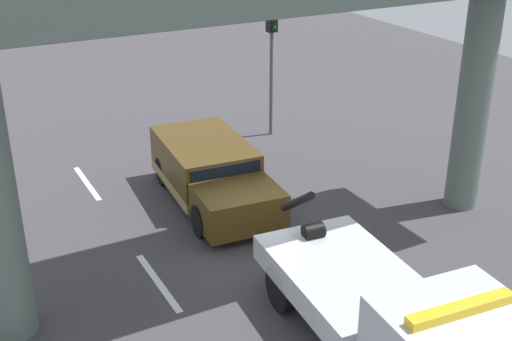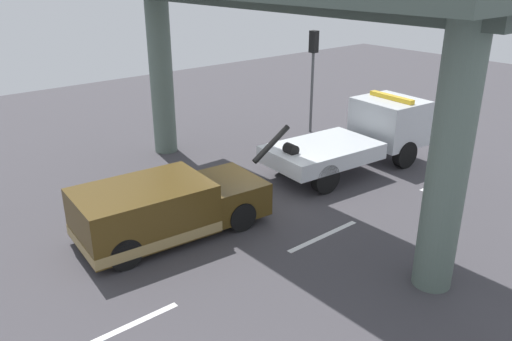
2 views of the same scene
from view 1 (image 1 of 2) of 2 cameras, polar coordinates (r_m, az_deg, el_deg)
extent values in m
cube|color=#423F44|center=(16.42, 1.02, -7.09)|extent=(60.00, 40.00, 0.10)
cube|color=silver|center=(20.50, -14.28, -1.05)|extent=(2.60, 0.16, 0.01)
cube|color=silver|center=(15.41, -8.38, -9.44)|extent=(2.60, 0.16, 0.01)
cube|color=silver|center=(13.80, 7.61, -9.17)|extent=(4.03, 2.71, 0.55)
cube|color=maroon|center=(14.43, 11.76, -8.29)|extent=(3.64, 0.33, 0.20)
cylinder|color=black|center=(15.09, 3.55, -2.70)|extent=(1.42, 0.30, 1.07)
cylinder|color=black|center=(14.62, 4.94, -5.19)|extent=(0.40, 0.48, 0.36)
cube|color=yellow|center=(10.81, 17.17, -11.28)|extent=(0.40, 1.93, 0.16)
cylinder|color=black|center=(15.06, 9.48, -8.15)|extent=(1.02, 0.40, 1.00)
cylinder|color=black|center=(14.17, 2.24, -10.04)|extent=(1.02, 0.40, 1.00)
cube|color=#4C3814|center=(19.08, -4.46, 0.71)|extent=(3.63, 2.48, 1.35)
cube|color=#4C3814|center=(16.96, -1.53, -3.09)|extent=(1.90, 2.25, 0.95)
cube|color=black|center=(17.45, -2.59, -0.48)|extent=(0.22, 1.93, 0.59)
cube|color=#9E8451|center=(19.28, -4.41, -0.64)|extent=(3.65, 2.50, 0.28)
cylinder|color=black|center=(17.55, 1.21, -3.15)|extent=(0.86, 0.35, 0.84)
cylinder|color=black|center=(16.93, -4.73, -4.32)|extent=(0.86, 0.35, 0.84)
cylinder|color=black|center=(20.39, -2.76, 0.85)|extent=(0.86, 0.35, 0.84)
cylinder|color=black|center=(19.86, -7.94, -0.02)|extent=(0.86, 0.35, 0.84)
cylinder|color=#596B60|center=(18.38, 18.16, 5.80)|extent=(0.88, 0.88, 6.11)
cube|color=#3E4A43|center=(14.02, 1.81, 13.75)|extent=(0.50, 13.56, 0.36)
cylinder|color=#515456|center=(23.10, 1.31, 7.38)|extent=(0.12, 0.12, 3.64)
cube|color=black|center=(22.55, 1.36, 12.91)|extent=(0.28, 0.32, 0.90)
sphere|color=red|center=(22.36, 1.58, 13.59)|extent=(0.18, 0.18, 0.18)
sphere|color=#3A2D06|center=(22.42, 1.57, 12.84)|extent=(0.18, 0.18, 0.18)
sphere|color=black|center=(22.48, 1.56, 12.09)|extent=(0.18, 0.18, 0.18)
cone|color=orange|center=(16.82, 7.88, -5.11)|extent=(0.47, 0.47, 0.62)
cube|color=black|center=(16.96, 7.83, -5.98)|extent=(0.52, 0.52, 0.03)
camera|label=2|loc=(22.00, -40.64, 14.58)|focal=35.78mm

